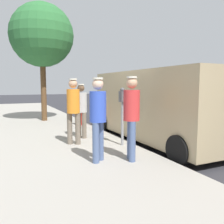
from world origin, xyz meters
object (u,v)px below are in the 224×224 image
(parked_van, at_px, (159,104))
(street_tree, at_px, (42,36))
(pedestrian_in_red, at_px, (131,112))
(pedestrian_in_blue, at_px, (98,114))
(pedestrian_in_orange, at_px, (73,107))
(pedestrian_in_gray, at_px, (81,107))
(parking_meter_near, at_px, (122,107))
(fire_hydrant, at_px, (79,115))

(parked_van, xyz_separation_m, street_tree, (2.68, -4.97, 2.72))
(pedestrian_in_red, relative_size, pedestrian_in_blue, 1.02)
(pedestrian_in_blue, bearing_deg, parked_van, -149.77)
(pedestrian_in_blue, xyz_separation_m, pedestrian_in_orange, (0.07, -1.65, 0.01))
(pedestrian_in_orange, relative_size, street_tree, 0.34)
(pedestrian_in_blue, height_order, parked_van, parked_van)
(pedestrian_in_gray, bearing_deg, pedestrian_in_red, 97.03)
(pedestrian_in_red, relative_size, street_tree, 0.35)
(parking_meter_near, xyz_separation_m, fire_hydrant, (0.10, -3.60, -0.61))
(parking_meter_near, bearing_deg, parked_van, -162.12)
(parked_van, bearing_deg, pedestrian_in_orange, -3.17)
(pedestrian_in_blue, xyz_separation_m, street_tree, (0.11, -6.47, 2.72))
(pedestrian_in_blue, height_order, pedestrian_in_orange, pedestrian_in_orange)
(pedestrian_in_orange, distance_m, fire_hydrant, 3.20)
(pedestrian_in_orange, bearing_deg, street_tree, -89.55)
(parked_van, height_order, fire_hydrant, parked_van)
(street_tree, bearing_deg, pedestrian_in_orange, 90.45)
(pedestrian_in_red, xyz_separation_m, pedestrian_in_orange, (0.74, -1.85, -0.01))
(pedestrian_in_blue, height_order, street_tree, street_tree)
(pedestrian_in_gray, xyz_separation_m, fire_hydrant, (-0.62, -2.27, -0.51))
(fire_hydrant, bearing_deg, pedestrian_in_orange, 70.61)
(pedestrian_in_gray, relative_size, parked_van, 0.31)
(street_tree, relative_size, fire_hydrant, 5.95)
(pedestrian_in_orange, xyz_separation_m, parked_van, (-2.64, 0.15, -0.01))
(street_tree, xyz_separation_m, fire_hydrant, (-1.08, 1.86, -3.31))
(pedestrian_in_orange, relative_size, pedestrian_in_gray, 1.08)
(parking_meter_near, distance_m, pedestrian_in_red, 1.28)
(parking_meter_near, xyz_separation_m, pedestrian_in_orange, (1.14, -0.63, -0.02))
(pedestrian_in_blue, relative_size, fire_hydrant, 2.02)
(parked_van, bearing_deg, pedestrian_in_blue, 30.23)
(parking_meter_near, height_order, fire_hydrant, parking_meter_near)
(pedestrian_in_blue, xyz_separation_m, fire_hydrant, (-0.98, -4.61, -0.58))
(parking_meter_near, distance_m, parked_van, 1.58)
(pedestrian_in_gray, distance_m, street_tree, 5.01)
(parking_meter_near, xyz_separation_m, parked_van, (-1.50, -0.48, -0.03))
(pedestrian_in_red, distance_m, street_tree, 7.24)
(pedestrian_in_orange, relative_size, parked_van, 0.34)
(street_tree, height_order, fire_hydrant, street_tree)
(pedestrian_in_red, bearing_deg, parking_meter_near, -108.34)
(pedestrian_in_blue, relative_size, street_tree, 0.34)
(pedestrian_in_gray, bearing_deg, pedestrian_in_orange, 58.25)
(parked_van, xyz_separation_m, fire_hydrant, (1.60, -3.11, -0.59))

